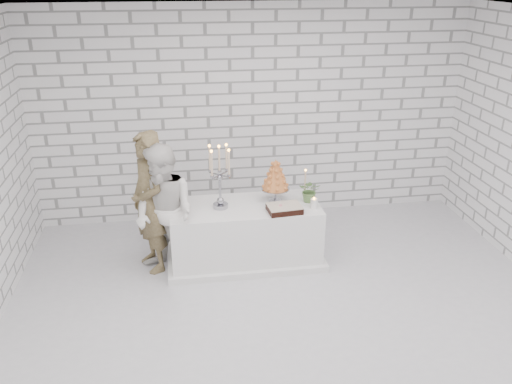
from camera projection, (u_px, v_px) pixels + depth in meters
name	position (u px, v px, depth m)	size (l,w,h in m)	color
ground	(287.00, 312.00, 5.65)	(6.00, 5.00, 0.01)	silver
ceiling	(296.00, 18.00, 4.46)	(6.00, 5.00, 0.01)	white
wall_back	(253.00, 115.00, 7.33)	(6.00, 0.01, 3.00)	white
wall_front	(391.00, 358.00, 2.78)	(6.00, 0.01, 3.00)	white
cake_table	(245.00, 233.00, 6.50)	(1.80, 0.80, 0.75)	white
groom	(149.00, 203.00, 6.17)	(0.63, 0.41, 1.72)	brown
bride	(165.00, 213.00, 6.03)	(0.78, 0.61, 1.61)	white
candelabra	(220.00, 177.00, 6.15)	(0.32, 0.32, 0.79)	#93939C
croquembouche	(275.00, 180.00, 6.37)	(0.35, 0.35, 0.54)	#B86733
chocolate_cake	(284.00, 209.00, 6.18)	(0.39, 0.28, 0.08)	black
pillar_candle	(314.00, 204.00, 6.26)	(0.08, 0.08, 0.12)	white
extra_taper	(305.00, 183.00, 6.60)	(0.06, 0.06, 0.32)	beige
flowers	(310.00, 191.00, 6.41)	(0.26, 0.23, 0.29)	#3D7236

